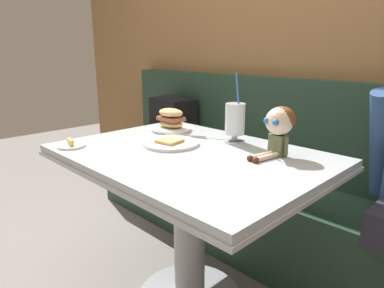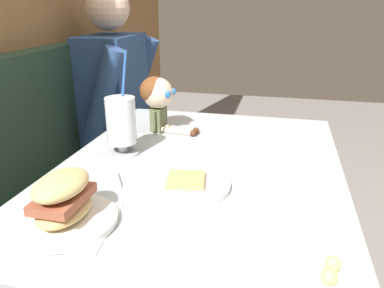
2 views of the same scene
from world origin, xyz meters
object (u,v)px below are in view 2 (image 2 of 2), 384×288
(toast_plate, at_px, (182,184))
(seated_doll, at_px, (158,96))
(milkshake_glass, at_px, (121,124))
(butter_knife, at_px, (114,175))
(butter_saucer, at_px, (329,277))
(sandwich_plate, at_px, (64,205))
(diner_patron, at_px, (121,93))

(toast_plate, xyz_separation_m, seated_doll, (0.42, 0.20, 0.12))
(milkshake_glass, distance_m, butter_knife, 0.18)
(butter_saucer, relative_size, seated_doll, 0.53)
(milkshake_glass, relative_size, seated_doll, 1.40)
(toast_plate, distance_m, sandwich_plate, 0.30)
(butter_saucer, bearing_deg, diner_patron, 36.65)
(seated_doll, bearing_deg, butter_knife, -179.76)
(butter_knife, height_order, seated_doll, seated_doll)
(sandwich_plate, bearing_deg, milkshake_glass, 5.32)
(seated_doll, relative_size, diner_patron, 0.28)
(butter_knife, bearing_deg, toast_plate, -95.79)
(toast_plate, bearing_deg, seated_doll, 25.31)
(toast_plate, xyz_separation_m, milkshake_glass, (0.17, 0.24, 0.09))
(sandwich_plate, relative_size, seated_doll, 1.00)
(sandwich_plate, height_order, seated_doll, seated_doll)
(butter_knife, xyz_separation_m, diner_patron, (0.90, 0.37, -0.00))
(toast_plate, height_order, diner_patron, diner_patron)
(butter_saucer, height_order, seated_doll, seated_doll)
(sandwich_plate, distance_m, diner_patron, 1.21)
(sandwich_plate, bearing_deg, toast_plate, -41.57)
(butter_saucer, height_order, diner_patron, diner_patron)
(toast_plate, distance_m, butter_saucer, 0.43)
(milkshake_glass, distance_m, butter_saucer, 0.73)
(toast_plate, bearing_deg, butter_knife, 84.21)
(toast_plate, distance_m, butter_knife, 0.20)
(diner_patron, bearing_deg, sandwich_plate, -162.26)
(milkshake_glass, xyz_separation_m, sandwich_plate, (-0.40, -0.04, -0.05))
(butter_saucer, bearing_deg, milkshake_glass, 51.27)
(sandwich_plate, relative_size, diner_patron, 0.28)
(butter_knife, distance_m, seated_doll, 0.42)
(butter_saucer, distance_m, butter_knife, 0.61)
(toast_plate, distance_m, milkshake_glass, 0.31)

